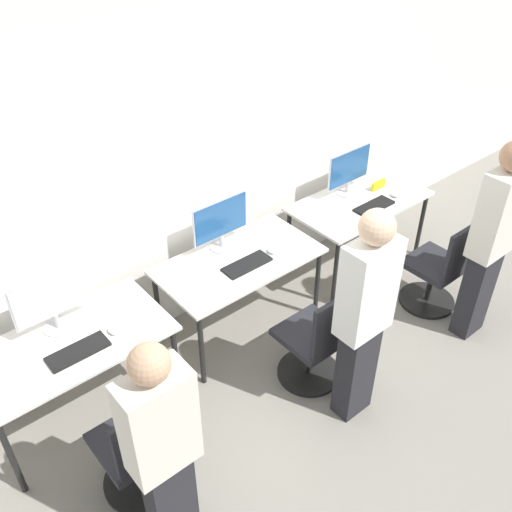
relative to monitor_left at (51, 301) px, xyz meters
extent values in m
plane|color=gray|center=(1.38, -0.52, -0.93)|extent=(20.00, 20.00, 0.00)
cube|color=silver|center=(1.38, 0.29, 0.47)|extent=(12.00, 0.05, 2.80)
cube|color=silver|center=(0.00, -0.18, -0.24)|extent=(1.27, 0.69, 0.02)
cylinder|color=black|center=(-0.58, -0.47, -0.59)|extent=(0.04, 0.04, 0.68)
cylinder|color=black|center=(0.58, -0.47, -0.59)|extent=(0.04, 0.04, 0.68)
cylinder|color=black|center=(0.58, 0.12, -0.59)|extent=(0.04, 0.04, 0.68)
cylinder|color=#B2B2B7|center=(0.00, 0.00, -0.22)|extent=(0.20, 0.20, 0.01)
cylinder|color=#B2B2B7|center=(0.00, 0.00, -0.17)|extent=(0.04, 0.04, 0.10)
cube|color=#B2B2B7|center=(0.00, 0.00, 0.03)|extent=(0.50, 0.01, 0.33)
cube|color=silver|center=(0.00, -0.01, 0.03)|extent=(0.48, 0.01, 0.30)
cube|color=black|center=(0.00, -0.30, -0.22)|extent=(0.39, 0.15, 0.02)
ellipsoid|color=silver|center=(0.26, -0.28, -0.21)|extent=(0.06, 0.09, 0.03)
cylinder|color=black|center=(0.01, -0.89, -0.92)|extent=(0.48, 0.48, 0.03)
cylinder|color=black|center=(0.01, -0.89, -0.72)|extent=(0.04, 0.04, 0.36)
cube|color=#232328|center=(0.01, -0.89, -0.52)|extent=(0.44, 0.44, 0.05)
cube|color=#232328|center=(0.01, -1.09, -0.27)|extent=(0.40, 0.04, 0.44)
cube|color=#232328|center=(0.00, -1.31, -0.57)|extent=(0.25, 0.16, 0.72)
cube|color=silver|center=(0.00, -1.31, 0.10)|extent=(0.36, 0.20, 0.62)
sphere|color=tan|center=(0.00, -1.31, 0.51)|extent=(0.20, 0.20, 0.20)
cube|color=silver|center=(1.38, -0.18, -0.24)|extent=(1.27, 0.69, 0.02)
cylinder|color=black|center=(0.80, -0.47, -0.59)|extent=(0.04, 0.04, 0.68)
cylinder|color=black|center=(1.97, -0.47, -0.59)|extent=(0.04, 0.04, 0.68)
cylinder|color=black|center=(0.80, 0.12, -0.59)|extent=(0.04, 0.04, 0.68)
cylinder|color=black|center=(1.97, 0.12, -0.59)|extent=(0.04, 0.04, 0.68)
cylinder|color=#B2B2B7|center=(1.38, 0.04, -0.22)|extent=(0.20, 0.20, 0.01)
cylinder|color=#B2B2B7|center=(1.38, 0.04, -0.17)|extent=(0.04, 0.04, 0.10)
cube|color=#B2B2B7|center=(1.38, 0.04, 0.03)|extent=(0.50, 0.01, 0.33)
cube|color=navy|center=(1.38, 0.03, 0.03)|extent=(0.48, 0.01, 0.30)
cube|color=black|center=(1.38, -0.28, -0.22)|extent=(0.39, 0.15, 0.02)
ellipsoid|color=silver|center=(1.63, -0.27, -0.21)|extent=(0.06, 0.09, 0.03)
cylinder|color=black|center=(1.46, -0.92, -0.92)|extent=(0.48, 0.48, 0.03)
cylinder|color=black|center=(1.46, -0.92, -0.72)|extent=(0.04, 0.04, 0.36)
cube|color=#232328|center=(1.46, -0.92, -0.52)|extent=(0.44, 0.44, 0.05)
cube|color=#232328|center=(1.46, -1.12, -0.27)|extent=(0.40, 0.04, 0.44)
cube|color=#232328|center=(1.47, -1.34, -0.55)|extent=(0.25, 0.16, 0.77)
cube|color=white|center=(1.47, -1.34, 0.18)|extent=(0.36, 0.20, 0.67)
sphere|color=beige|center=(1.47, -1.34, 0.62)|extent=(0.22, 0.22, 0.22)
cube|color=silver|center=(2.77, -0.18, -0.24)|extent=(1.27, 0.69, 0.02)
cylinder|color=black|center=(2.18, -0.47, -0.59)|extent=(0.04, 0.04, 0.68)
cylinder|color=black|center=(3.35, -0.47, -0.59)|extent=(0.04, 0.04, 0.68)
cylinder|color=black|center=(2.18, 0.12, -0.59)|extent=(0.04, 0.04, 0.68)
cylinder|color=black|center=(3.35, 0.12, -0.59)|extent=(0.04, 0.04, 0.68)
cylinder|color=#B2B2B7|center=(2.77, -0.01, -0.22)|extent=(0.20, 0.20, 0.01)
cylinder|color=#B2B2B7|center=(2.77, -0.01, -0.17)|extent=(0.04, 0.04, 0.10)
cube|color=#B2B2B7|center=(2.77, -0.01, 0.03)|extent=(0.50, 0.01, 0.33)
cube|color=navy|center=(2.77, -0.02, 0.03)|extent=(0.48, 0.01, 0.30)
cube|color=black|center=(2.77, -0.34, -0.22)|extent=(0.39, 0.15, 0.02)
ellipsoid|color=silver|center=(3.05, -0.33, -0.21)|extent=(0.06, 0.09, 0.03)
cylinder|color=black|center=(2.85, -0.98, -0.92)|extent=(0.48, 0.48, 0.03)
cylinder|color=black|center=(2.85, -0.98, -0.72)|extent=(0.04, 0.04, 0.36)
cube|color=#232328|center=(2.85, -0.98, -0.52)|extent=(0.44, 0.44, 0.05)
cube|color=#232328|center=(2.85, -1.18, -0.27)|extent=(0.40, 0.04, 0.44)
cube|color=#232328|center=(2.81, -1.40, -0.54)|extent=(0.25, 0.16, 0.79)
cube|color=silver|center=(2.81, -1.40, 0.20)|extent=(0.36, 0.20, 0.69)
cube|color=yellow|center=(3.04, -0.14, -0.19)|extent=(0.16, 0.03, 0.08)
camera|label=1|loc=(-0.75, -2.95, 2.38)|focal=40.00mm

